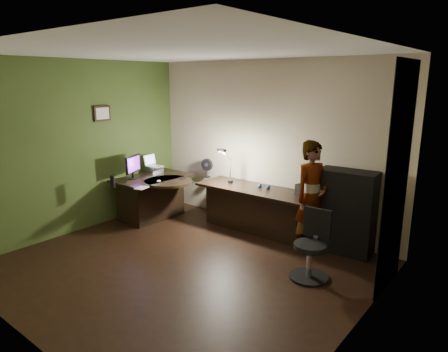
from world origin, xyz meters
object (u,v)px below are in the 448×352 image
Objects in this scene: office_chair at (310,246)px; person at (312,197)px; monitor at (133,171)px; desk_left at (153,197)px; desk_right at (255,210)px; cabinet at (345,212)px.

office_chair is 0.53× the size of person.
person is at bearing -8.69° from monitor.
desk_left is 0.81× the size of person.
monitor is at bearing 176.14° from office_chair.
desk_left reaches higher than desk_right.
desk_left is at bearing 170.90° from office_chair.
office_chair is at bearing -133.08° from person.
monitor reaches higher than desk_right.
cabinet is at bearing -31.52° from person.
cabinet is 2.66× the size of monitor.
person is at bearing -8.69° from desk_right.
office_chair is 0.91m from person.
desk_left is 2.92× the size of monitor.
cabinet is at bearing -5.48° from monitor.
desk_right is at bearing 19.29° from desk_left.
person is (-0.38, -0.29, 0.21)m from cabinet.
person reaches higher than monitor.
desk_right is 1.68m from office_chair.
cabinet reaches higher than office_chair.
monitor is 3.36m from office_chair.
monitor is (-3.33, -1.03, 0.30)m from cabinet.
office_chair reaches higher than desk_left.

